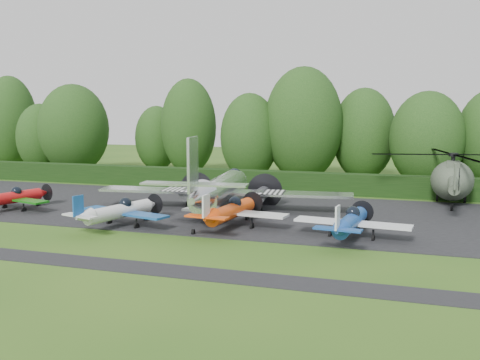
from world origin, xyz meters
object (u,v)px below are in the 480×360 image
(light_plane_white, at_px, (119,211))
(transport_plane, at_px, (219,190))
(light_plane_blue, at_px, (351,222))
(helicopter, at_px, (452,177))
(light_plane_orange, at_px, (231,211))
(light_plane_red, at_px, (10,198))

(light_plane_white, bearing_deg, transport_plane, 39.78)
(light_plane_white, relative_size, light_plane_blue, 0.98)
(helicopter, bearing_deg, transport_plane, -153.69)
(light_plane_orange, xyz_separation_m, helicopter, (14.80, 14.58, 1.13))
(light_plane_red, xyz_separation_m, light_plane_blue, (26.57, -1.51, 0.07))
(helicopter, bearing_deg, light_plane_red, -160.28)
(light_plane_orange, height_order, helicopter, helicopter)
(transport_plane, relative_size, light_plane_white, 2.74)
(light_plane_red, xyz_separation_m, light_plane_white, (11.23, -2.62, 0.05))
(light_plane_blue, relative_size, helicopter, 0.48)
(light_plane_white, relative_size, helicopter, 0.47)
(transport_plane, bearing_deg, light_plane_red, -158.69)
(light_plane_blue, distance_m, helicopter, 16.95)
(light_plane_orange, bearing_deg, light_plane_white, -170.65)
(light_plane_red, relative_size, light_plane_blue, 0.94)
(light_plane_red, distance_m, helicopter, 36.18)
(helicopter, bearing_deg, light_plane_white, -146.13)
(transport_plane, relative_size, light_plane_blue, 2.68)
(light_plane_red, xyz_separation_m, light_plane_orange, (18.55, -0.59, 0.12))
(transport_plane, distance_m, light_plane_red, 16.53)
(transport_plane, relative_size, light_plane_red, 2.86)
(light_plane_orange, xyz_separation_m, light_plane_blue, (8.01, -0.91, -0.04))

